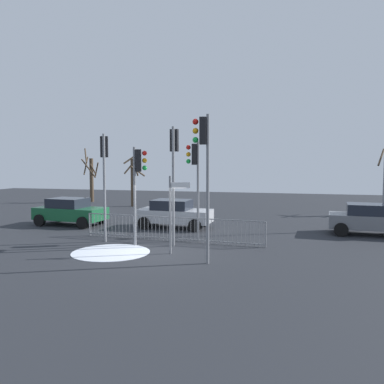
{
  "coord_description": "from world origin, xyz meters",
  "views": [
    {
      "loc": [
        5.1,
        -14.24,
        3.48
      ],
      "look_at": [
        0.98,
        1.98,
        2.18
      ],
      "focal_mm": 37.4,
      "sensor_mm": 36.0,
      "label": 1
    }
  ],
  "objects_px": {
    "traffic_light_rear_left": "(204,155)",
    "traffic_light_mid_left": "(104,163)",
    "direction_sign_post": "(172,210)",
    "bare_tree_left": "(133,180)",
    "car_grey_trailing": "(371,219)",
    "car_green_near": "(70,211)",
    "traffic_light_rear_right": "(138,174)",
    "traffic_light_mid_right": "(174,159)",
    "traffic_light_foreground_right": "(195,168)",
    "car_silver_far": "(174,213)",
    "bare_tree_right": "(91,177)"
  },
  "relations": [
    {
      "from": "traffic_light_mid_right",
      "to": "direction_sign_post",
      "type": "bearing_deg",
      "value": -77.82
    },
    {
      "from": "traffic_light_rear_left",
      "to": "direction_sign_post",
      "type": "xyz_separation_m",
      "value": [
        -1.46,
        1.12,
        -2.03
      ]
    },
    {
      "from": "direction_sign_post",
      "to": "traffic_light_mid_left",
      "type": "bearing_deg",
      "value": 143.17
    },
    {
      "from": "traffic_light_foreground_right",
      "to": "car_silver_far",
      "type": "xyz_separation_m",
      "value": [
        -1.86,
        3.02,
        -2.4
      ]
    },
    {
      "from": "car_grey_trailing",
      "to": "direction_sign_post",
      "type": "bearing_deg",
      "value": -138.49
    },
    {
      "from": "car_grey_trailing",
      "to": "bare_tree_right",
      "type": "height_order",
      "value": "bare_tree_right"
    },
    {
      "from": "bare_tree_right",
      "to": "car_green_near",
      "type": "bearing_deg",
      "value": -66.82
    },
    {
      "from": "direction_sign_post",
      "to": "car_silver_far",
      "type": "relative_size",
      "value": 0.76
    },
    {
      "from": "traffic_light_rear_left",
      "to": "direction_sign_post",
      "type": "bearing_deg",
      "value": 43.97
    },
    {
      "from": "traffic_light_mid_left",
      "to": "car_silver_far",
      "type": "distance_m",
      "value": 5.17
    },
    {
      "from": "traffic_light_rear_right",
      "to": "car_grey_trailing",
      "type": "distance_m",
      "value": 11.07
    },
    {
      "from": "car_green_near",
      "to": "traffic_light_rear_left",
      "type": "bearing_deg",
      "value": -30.1
    },
    {
      "from": "traffic_light_mid_right",
      "to": "car_green_near",
      "type": "xyz_separation_m",
      "value": [
        -7.03,
        3.64,
        -2.79
      ]
    },
    {
      "from": "traffic_light_mid_left",
      "to": "bare_tree_left",
      "type": "relative_size",
      "value": 1.14
    },
    {
      "from": "traffic_light_rear_right",
      "to": "bare_tree_left",
      "type": "distance_m",
      "value": 14.54
    },
    {
      "from": "direction_sign_post",
      "to": "bare_tree_right",
      "type": "relative_size",
      "value": 0.64
    },
    {
      "from": "traffic_light_mid_right",
      "to": "direction_sign_post",
      "type": "xyz_separation_m",
      "value": [
        0.34,
        -1.44,
        -1.91
      ]
    },
    {
      "from": "traffic_light_rear_left",
      "to": "traffic_light_rear_right",
      "type": "bearing_deg",
      "value": 47.18
    },
    {
      "from": "traffic_light_mid_right",
      "to": "traffic_light_foreground_right",
      "type": "distance_m",
      "value": 1.33
    },
    {
      "from": "traffic_light_rear_left",
      "to": "traffic_light_mid_left",
      "type": "distance_m",
      "value": 5.66
    },
    {
      "from": "traffic_light_rear_right",
      "to": "direction_sign_post",
      "type": "relative_size",
      "value": 1.38
    },
    {
      "from": "traffic_light_rear_right",
      "to": "direction_sign_post",
      "type": "distance_m",
      "value": 2.46
    },
    {
      "from": "traffic_light_rear_right",
      "to": "car_green_near",
      "type": "distance_m",
      "value": 7.23
    },
    {
      "from": "traffic_light_rear_left",
      "to": "direction_sign_post",
      "type": "relative_size",
      "value": 1.72
    },
    {
      "from": "bare_tree_left",
      "to": "traffic_light_mid_right",
      "type": "bearing_deg",
      "value": -60.9
    },
    {
      "from": "traffic_light_mid_left",
      "to": "car_green_near",
      "type": "xyz_separation_m",
      "value": [
        -3.86,
        3.52,
        -2.63
      ]
    },
    {
      "from": "traffic_light_mid_right",
      "to": "car_grey_trailing",
      "type": "bearing_deg",
      "value": 27.31
    },
    {
      "from": "traffic_light_rear_right",
      "to": "traffic_light_mid_left",
      "type": "distance_m",
      "value": 1.86
    },
    {
      "from": "traffic_light_mid_left",
      "to": "bare_tree_right",
      "type": "distance_m",
      "value": 17.53
    },
    {
      "from": "traffic_light_mid_left",
      "to": "bare_tree_left",
      "type": "xyz_separation_m",
      "value": [
        -4.04,
        12.82,
        -1.37
      ]
    },
    {
      "from": "traffic_light_mid_left",
      "to": "car_grey_trailing",
      "type": "bearing_deg",
      "value": -0.04
    },
    {
      "from": "traffic_light_mid_left",
      "to": "bare_tree_left",
      "type": "distance_m",
      "value": 13.51
    },
    {
      "from": "traffic_light_foreground_right",
      "to": "direction_sign_post",
      "type": "height_order",
      "value": "traffic_light_foreground_right"
    },
    {
      "from": "direction_sign_post",
      "to": "bare_tree_left",
      "type": "relative_size",
      "value": 0.72
    },
    {
      "from": "bare_tree_left",
      "to": "car_grey_trailing",
      "type": "bearing_deg",
      "value": -28.64
    },
    {
      "from": "traffic_light_mid_right",
      "to": "bare_tree_right",
      "type": "distance_m",
      "value": 19.43
    },
    {
      "from": "direction_sign_post",
      "to": "car_silver_far",
      "type": "distance_m",
      "value": 5.89
    },
    {
      "from": "bare_tree_left",
      "to": "bare_tree_right",
      "type": "xyz_separation_m",
      "value": [
        -4.78,
        2.28,
        0.08
      ]
    },
    {
      "from": "traffic_light_mid_right",
      "to": "traffic_light_mid_left",
      "type": "distance_m",
      "value": 3.17
    },
    {
      "from": "traffic_light_rear_left",
      "to": "traffic_light_mid_left",
      "type": "bearing_deg",
      "value": 53.05
    },
    {
      "from": "traffic_light_mid_left",
      "to": "car_green_near",
      "type": "bearing_deg",
      "value": 116.73
    },
    {
      "from": "traffic_light_mid_left",
      "to": "direction_sign_post",
      "type": "distance_m",
      "value": 4.22
    },
    {
      "from": "traffic_light_mid_right",
      "to": "traffic_light_mid_left",
      "type": "height_order",
      "value": "traffic_light_mid_right"
    },
    {
      "from": "traffic_light_foreground_right",
      "to": "car_silver_far",
      "type": "relative_size",
      "value": 1.12
    },
    {
      "from": "traffic_light_rear_left",
      "to": "bare_tree_right",
      "type": "distance_m",
      "value": 22.56
    },
    {
      "from": "traffic_light_rear_right",
      "to": "bare_tree_left",
      "type": "height_order",
      "value": "bare_tree_left"
    },
    {
      "from": "traffic_light_rear_right",
      "to": "car_green_near",
      "type": "height_order",
      "value": "traffic_light_rear_right"
    },
    {
      "from": "traffic_light_mid_right",
      "to": "bare_tree_left",
      "type": "distance_m",
      "value": 14.89
    },
    {
      "from": "car_green_near",
      "to": "car_grey_trailing",
      "type": "height_order",
      "value": "same"
    },
    {
      "from": "traffic_light_rear_right",
      "to": "traffic_light_mid_left",
      "type": "height_order",
      "value": "traffic_light_mid_left"
    }
  ]
}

